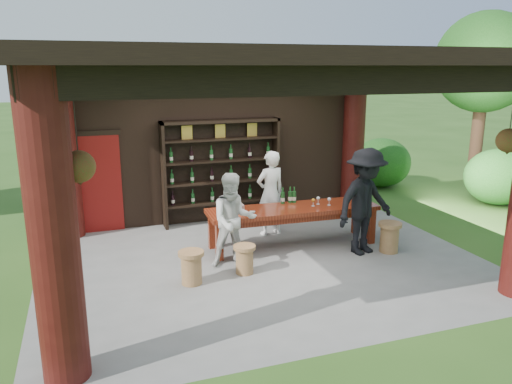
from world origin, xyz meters
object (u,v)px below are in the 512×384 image
object	(u,v)px
stool_near_right	(389,236)
stool_far_left	(191,267)
guest_woman	(234,220)
guest_man	(365,202)
wine_shelf	(221,172)
host	(270,193)
napkin_basket	(236,208)
tasting_table	(293,213)
stool_near_left	(245,259)

from	to	relation	value
stool_near_right	stool_far_left	bearing A→B (deg)	-177.28
guest_woman	guest_man	size ratio (longest dim) A/B	0.83
stool_near_right	guest_man	xyz separation A→B (m)	(-0.47, 0.12, 0.67)
wine_shelf	guest_man	world-z (taller)	wine_shelf
host	napkin_basket	size ratio (longest dim) A/B	6.52
napkin_basket	stool_near_right	bearing A→B (deg)	-19.41
stool_far_left	guest_woman	distance (m)	1.10
wine_shelf	guest_woman	distance (m)	2.50
tasting_table	host	size ratio (longest dim) A/B	1.91
stool_far_left	stool_near_right	bearing A→B (deg)	2.72
napkin_basket	tasting_table	bearing A→B (deg)	-2.21
stool_near_right	guest_man	world-z (taller)	guest_man
tasting_table	stool_near_left	world-z (taller)	tasting_table
guest_woman	napkin_basket	world-z (taller)	guest_woman
guest_woman	guest_man	xyz separation A→B (m)	(2.38, -0.20, 0.16)
guest_man	napkin_basket	bearing A→B (deg)	143.26
wine_shelf	tasting_table	distance (m)	2.12
wine_shelf	tasting_table	bearing A→B (deg)	-65.41
wine_shelf	guest_man	distance (m)	3.26
stool_near_right	guest_woman	distance (m)	2.91
tasting_table	napkin_basket	world-z (taller)	napkin_basket
tasting_table	wine_shelf	bearing A→B (deg)	114.59
stool_near_left	guest_woman	world-z (taller)	guest_woman
tasting_table	napkin_basket	bearing A→B (deg)	177.79
stool_near_right	stool_far_left	xyz separation A→B (m)	(-3.69, -0.17, -0.01)
stool_near_left	tasting_table	bearing A→B (deg)	37.00
stool_near_left	stool_near_right	bearing A→B (deg)	1.30
guest_woman	stool_near_right	bearing A→B (deg)	-1.10
wine_shelf	tasting_table	world-z (taller)	wine_shelf
tasting_table	guest_woman	distance (m)	1.44
host	napkin_basket	xyz separation A→B (m)	(-0.93, -0.73, -0.03)
tasting_table	host	xyz separation A→B (m)	(-0.16, 0.77, 0.22)
tasting_table	stool_near_left	distance (m)	1.62
wine_shelf	stool_near_right	xyz separation A→B (m)	(2.39, -2.76, -0.82)
stool_near_right	guest_woman	size ratio (longest dim) A/B	0.35
tasting_table	stool_far_left	bearing A→B (deg)	-153.87
host	guest_man	distance (m)	1.96
guest_woman	guest_man	world-z (taller)	guest_man
stool_near_left	stool_far_left	xyz separation A→B (m)	(-0.90, -0.11, 0.03)
stool_far_left	napkin_basket	bearing A→B (deg)	45.97
stool_near_right	guest_woman	xyz separation A→B (m)	(-2.85, 0.32, 0.51)
stool_near_left	guest_man	world-z (taller)	guest_man
tasting_table	guest_woman	xyz separation A→B (m)	(-1.32, -0.56, 0.17)
stool_far_left	guest_woman	size ratio (longest dim) A/B	0.33
wine_shelf	host	xyz separation A→B (m)	(0.70, -1.10, -0.26)
stool_far_left	guest_woman	world-z (taller)	guest_woman
guest_man	host	bearing A→B (deg)	112.13
stool_near_left	stool_near_right	size ratio (longest dim) A/B	0.86
stool_near_right	tasting_table	bearing A→B (deg)	150.04
stool_near_left	napkin_basket	bearing A→B (deg)	80.64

